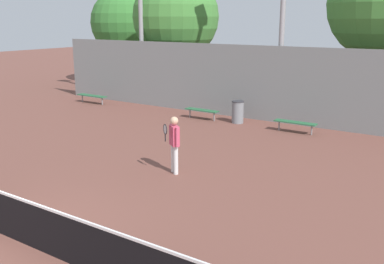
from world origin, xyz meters
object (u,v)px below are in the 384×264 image
at_px(tree_dark_dense, 176,17).
at_px(bench_courtside_far, 295,123).
at_px(bench_by_gate, 92,96).
at_px(bench_courtside_near, 202,111).
at_px(trash_bin, 238,112).
at_px(tree_green_tall, 125,23).
at_px(tennis_net, 11,216).
at_px(tennis_player, 174,141).

bearing_deg(tree_dark_dense, bench_courtside_far, -24.89).
distance_m(bench_by_gate, tree_dark_dense, 6.45).
bearing_deg(bench_courtside_near, trash_bin, 8.33).
height_order(trash_bin, tree_green_tall, tree_green_tall).
relative_size(tennis_net, tree_dark_dense, 1.52).
bearing_deg(tree_green_tall, tree_dark_dense, -22.82).
distance_m(tennis_player, tree_green_tall, 19.72).
height_order(tree_green_tall, tree_dark_dense, tree_dark_dense).
relative_size(tennis_net, bench_courtside_near, 6.49).
relative_size(bench_courtside_near, tree_green_tall, 0.25).
distance_m(bench_courtside_far, tree_dark_dense, 10.68).
height_order(tennis_net, tree_dark_dense, tree_dark_dense).
xyz_separation_m(trash_bin, tree_green_tall, (-12.43, 6.53, 3.72)).
relative_size(bench_courtside_near, bench_by_gate, 0.86).
bearing_deg(bench_by_gate, bench_courtside_far, 0.00).
xyz_separation_m(tennis_net, trash_bin, (-1.25, 12.16, -0.02)).
distance_m(tennis_player, trash_bin, 7.14).
bearing_deg(bench_by_gate, bench_courtside_near, 0.00).
relative_size(bench_courtside_near, bench_courtside_far, 0.95).
distance_m(tennis_net, bench_courtside_near, 12.27).
bearing_deg(bench_courtside_far, bench_courtside_near, 180.00).
distance_m(bench_courtside_near, tree_dark_dense, 7.36).
relative_size(tennis_net, bench_by_gate, 5.60).
relative_size(trash_bin, tree_dark_dense, 0.14).
height_order(tennis_player, bench_by_gate, tennis_player).
xyz_separation_m(tree_green_tall, tree_dark_dense, (6.27, -2.64, 0.36)).
distance_m(bench_courtside_near, bench_by_gate, 7.11).
bearing_deg(trash_bin, tree_dark_dense, 147.74).
relative_size(tree_green_tall, tree_dark_dense, 0.93).
xyz_separation_m(bench_courtside_near, tree_dark_dense, (-4.44, 4.14, 4.17)).
bearing_deg(trash_bin, tennis_net, -84.12).
relative_size(tennis_player, bench_by_gate, 0.90).
distance_m(tennis_net, tennis_player, 5.26).
bearing_deg(tennis_net, tree_green_tall, 126.22).
relative_size(bench_by_gate, trash_bin, 1.94).
height_order(tennis_net, bench_courtside_far, tennis_net).
height_order(tennis_player, bench_courtside_near, tennis_player).
distance_m(tennis_player, bench_by_gate, 12.41).
distance_m(tennis_net, bench_by_gate, 15.60).
bearing_deg(bench_courtside_near, bench_courtside_far, 0.00).
bearing_deg(tree_green_tall, bench_courtside_near, -32.32).
height_order(tennis_net, tennis_player, tennis_player).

